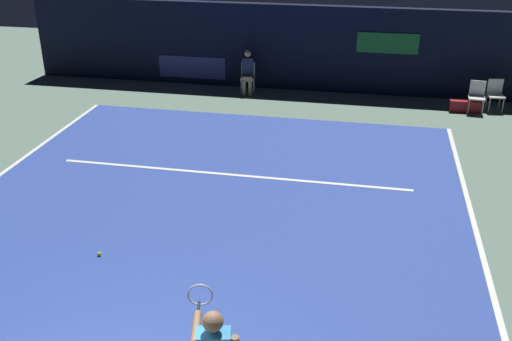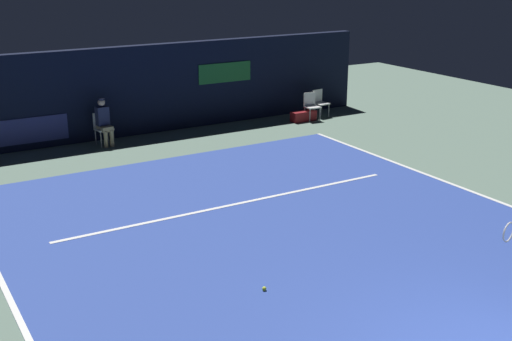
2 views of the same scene
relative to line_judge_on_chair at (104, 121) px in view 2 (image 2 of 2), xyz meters
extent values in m
plane|color=slate|center=(0.88, -7.98, -0.69)|extent=(31.40, 31.40, 0.00)
cube|color=#2D479E|center=(0.88, -7.98, -0.68)|extent=(9.99, 11.83, 0.01)
cube|color=white|center=(5.82, -7.98, -0.67)|extent=(0.10, 11.83, 0.01)
cube|color=white|center=(-4.06, -7.98, -0.67)|extent=(0.10, 11.83, 0.01)
cube|color=white|center=(0.88, -5.91, -0.67)|extent=(7.79, 0.10, 0.01)
cube|color=black|center=(0.88, 0.73, 0.61)|extent=(16.18, 0.30, 2.60)
cube|color=navy|center=(-1.95, 0.57, -0.14)|extent=(2.20, 0.04, 0.70)
cube|color=#1E6B2D|center=(4.12, 0.57, 0.91)|extent=(1.80, 0.04, 0.60)
torus|color=#B2B2B7|center=(1.98, -11.86, 0.66)|extent=(0.30, 0.09, 0.30)
cube|color=white|center=(0.00, 0.01, -0.23)|extent=(0.49, 0.46, 0.04)
cube|color=white|center=(-0.03, 0.21, 0.00)|extent=(0.42, 0.09, 0.42)
cylinder|color=#B2B2B7|center=(-0.16, -0.18, -0.46)|extent=(0.03, 0.03, 0.46)
cylinder|color=#B2B2B7|center=(0.21, -0.13, -0.46)|extent=(0.03, 0.03, 0.46)
cylinder|color=#B2B2B7|center=(-0.21, 0.16, -0.46)|extent=(0.03, 0.03, 0.46)
cylinder|color=#B2B2B7|center=(0.16, 0.21, -0.46)|extent=(0.03, 0.03, 0.46)
cube|color=tan|center=(0.01, -0.06, -0.19)|extent=(0.37, 0.44, 0.14)
cylinder|color=tan|center=(-0.06, -0.26, -0.46)|extent=(0.11, 0.11, 0.46)
cylinder|color=tan|center=(0.12, -0.23, -0.46)|extent=(0.11, 0.11, 0.46)
cube|color=#23284C|center=(-0.01, 0.05, 0.14)|extent=(0.37, 0.26, 0.52)
sphere|color=beige|center=(-0.01, 0.05, 0.52)|extent=(0.20, 0.20, 0.20)
cylinder|color=#141933|center=(-0.01, 0.05, 0.61)|extent=(0.19, 0.19, 0.04)
cube|color=white|center=(6.65, -0.58, -0.25)|extent=(0.47, 0.43, 0.04)
cube|color=white|center=(6.67, -0.38, -0.02)|extent=(0.42, 0.06, 0.42)
cylinder|color=#B2B2B7|center=(6.45, -0.73, -0.47)|extent=(0.03, 0.03, 0.44)
cylinder|color=#B2B2B7|center=(6.83, -0.76, -0.47)|extent=(0.03, 0.03, 0.44)
cylinder|color=#B2B2B7|center=(6.48, -0.39, -0.47)|extent=(0.03, 0.03, 0.44)
cylinder|color=#B2B2B7|center=(6.85, -0.42, -0.47)|extent=(0.03, 0.03, 0.44)
cube|color=white|center=(7.20, -0.30, -0.25)|extent=(0.48, 0.45, 0.04)
cube|color=white|center=(7.18, -0.10, -0.02)|extent=(0.42, 0.08, 0.42)
cylinder|color=#B2B2B7|center=(7.04, -0.49, -0.47)|extent=(0.03, 0.03, 0.44)
cylinder|color=#B2B2B7|center=(7.41, -0.44, -0.47)|extent=(0.03, 0.03, 0.44)
cylinder|color=#B2B2B7|center=(7.00, -0.15, -0.47)|extent=(0.03, 0.03, 0.44)
cylinder|color=#B2B2B7|center=(7.37, -0.11, -0.47)|extent=(0.03, 0.03, 0.44)
sphere|color=#CCE033|center=(-0.55, -9.45, -0.64)|extent=(0.07, 0.07, 0.07)
cube|color=maroon|center=(6.38, -0.48, -0.53)|extent=(0.85, 0.34, 0.32)
camera|label=1|loc=(3.71, -17.18, 4.86)|focal=41.29mm
camera|label=2|loc=(-5.37, -17.32, 4.34)|focal=46.05mm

